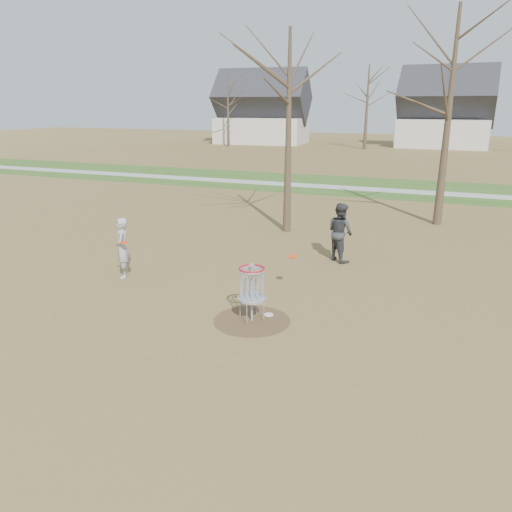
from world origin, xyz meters
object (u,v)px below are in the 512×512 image
(player_throwing, at_px, (340,232))
(disc_golf_basket, at_px, (252,284))
(player_standing, at_px, (122,248))
(disc_grounded, at_px, (269,315))

(player_throwing, relative_size, disc_golf_basket, 1.39)
(player_standing, height_order, disc_golf_basket, player_standing)
(player_standing, bearing_deg, disc_golf_basket, 43.01)
(player_standing, bearing_deg, player_throwing, 96.49)
(player_throwing, bearing_deg, player_standing, 74.38)
(player_throwing, xyz_separation_m, disc_golf_basket, (-0.82, -5.42, -0.03))
(player_throwing, height_order, disc_golf_basket, player_throwing)
(player_throwing, relative_size, disc_grounded, 8.54)
(player_throwing, distance_m, disc_golf_basket, 5.49)
(disc_grounded, bearing_deg, player_throwing, 83.61)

